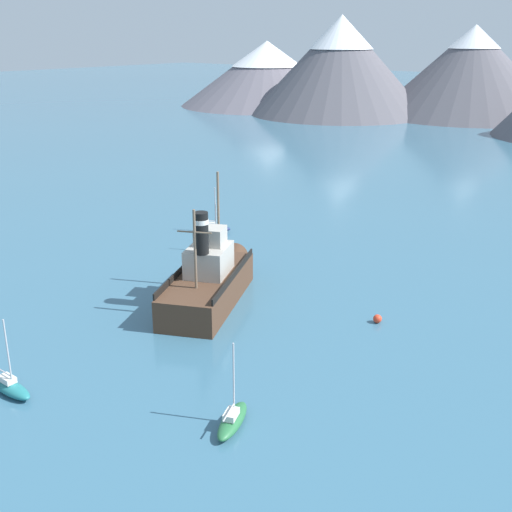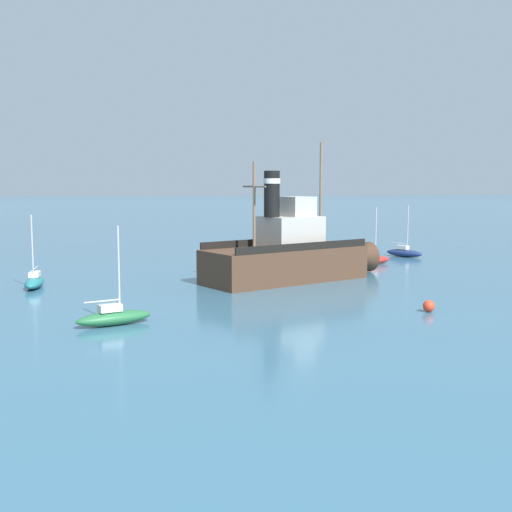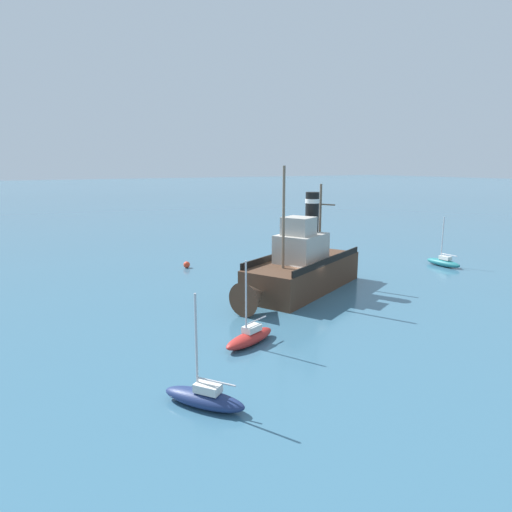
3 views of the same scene
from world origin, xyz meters
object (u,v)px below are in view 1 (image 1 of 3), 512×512
(sailboat_navy, at_px, (213,228))
(sailboat_red, at_px, (215,249))
(sailboat_teal, at_px, (10,387))
(mooring_buoy, at_px, (377,319))
(sailboat_green, at_px, (232,420))
(old_tugboat, at_px, (210,279))

(sailboat_navy, bearing_deg, sailboat_red, -45.41)
(sailboat_teal, relative_size, mooring_buoy, 7.61)
(sailboat_teal, xyz_separation_m, sailboat_green, (12.53, 5.68, 0.00))
(sailboat_red, bearing_deg, sailboat_teal, -73.83)
(sailboat_red, height_order, mooring_buoy, sailboat_red)
(sailboat_teal, height_order, sailboat_green, same)
(sailboat_navy, relative_size, mooring_buoy, 7.61)
(old_tugboat, bearing_deg, sailboat_navy, 131.87)
(sailboat_navy, height_order, sailboat_green, same)
(sailboat_navy, bearing_deg, old_tugboat, -48.13)
(old_tugboat, bearing_deg, sailboat_green, -43.41)
(sailboat_teal, bearing_deg, sailboat_navy, 111.80)
(old_tugboat, relative_size, sailboat_navy, 2.95)
(sailboat_green, bearing_deg, sailboat_navy, 134.15)
(sailboat_green, distance_m, sailboat_red, 29.12)
(sailboat_teal, xyz_separation_m, mooring_buoy, (12.24, 22.38, -0.10))
(sailboat_navy, distance_m, sailboat_red, 7.01)
(old_tugboat, bearing_deg, mooring_buoy, 20.68)
(old_tugboat, bearing_deg, sailboat_teal, -89.43)
(sailboat_teal, distance_m, sailboat_green, 13.75)
(sailboat_green, xyz_separation_m, sailboat_red, (-20.24, 20.93, 0.00))
(sailboat_navy, height_order, sailboat_red, same)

